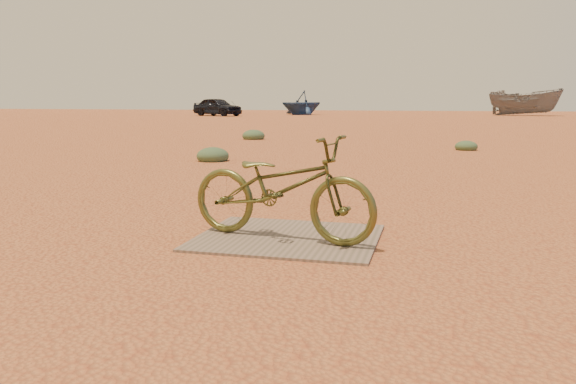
% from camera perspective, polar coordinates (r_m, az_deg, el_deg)
% --- Properties ---
extents(ground, '(120.00, 120.00, 0.00)m').
position_cam_1_polar(ground, '(5.08, 3.50, -4.25)').
color(ground, '#BB6F3D').
rests_on(ground, ground).
extents(plywood_board, '(1.54, 1.32, 0.02)m').
position_cam_1_polar(plywood_board, '(4.89, 0.00, -4.63)').
color(plywood_board, '#7A6454').
rests_on(plywood_board, ground).
extents(bicycle, '(1.77, 0.91, 0.89)m').
position_cam_1_polar(bicycle, '(4.72, -0.67, 0.49)').
color(bicycle, '#505223').
rests_on(bicycle, plywood_board).
extents(car, '(4.33, 3.03, 1.37)m').
position_cam_1_polar(car, '(43.22, -7.19, 8.59)').
color(car, black).
rests_on(car, ground).
extents(boat_near_left, '(6.06, 6.54, 1.10)m').
position_cam_1_polar(boat_near_left, '(50.41, -6.48, 8.55)').
color(boat_near_left, silver).
rests_on(boat_near_left, ground).
extents(boat_far_left, '(4.86, 4.90, 1.95)m').
position_cam_1_polar(boat_far_left, '(46.01, 1.39, 9.07)').
color(boat_far_left, navy).
rests_on(boat_far_left, ground).
extents(boat_mid_right, '(5.64, 3.17, 2.06)m').
position_cam_1_polar(boat_mid_right, '(47.43, 22.91, 8.42)').
color(boat_mid_right, slate).
rests_on(boat_mid_right, ground).
extents(kale_a, '(0.64, 0.64, 0.35)m').
position_cam_1_polar(kale_a, '(11.21, -7.64, 3.15)').
color(kale_a, '#4C6643').
rests_on(kale_a, ground).
extents(kale_b, '(0.53, 0.53, 0.29)m').
position_cam_1_polar(kale_b, '(14.20, 17.63, 4.09)').
color(kale_b, '#4C6643').
rests_on(kale_b, ground).
extents(kale_c, '(0.69, 0.69, 0.38)m').
position_cam_1_polar(kale_c, '(17.31, -3.52, 5.37)').
color(kale_c, '#4C6643').
rests_on(kale_c, ground).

